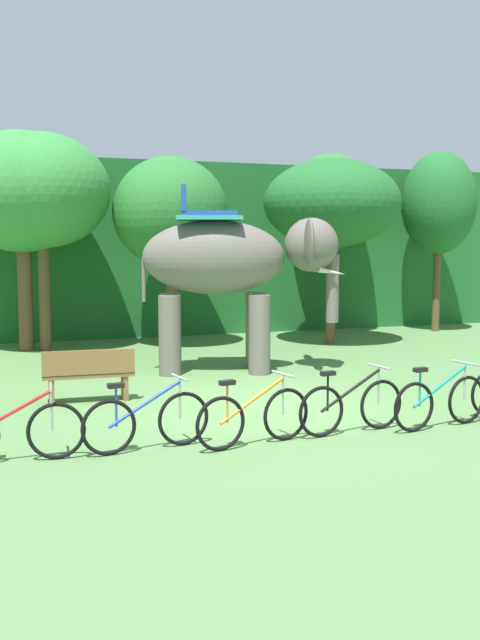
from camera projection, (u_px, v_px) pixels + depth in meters
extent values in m
plane|color=#567F47|center=(262.00, 405.00, 11.66)|extent=(80.00, 80.00, 0.00)
cube|color=#1E6028|center=(126.00, 249.00, 22.67)|extent=(36.00, 6.00, 4.93)
cylinder|color=brown|center=(25.00, 299.00, 17.52)|extent=(0.36, 0.36, 2.56)
ellipsoid|color=#338438|center=(22.00, 192.00, 17.25)|extent=(3.48, 3.48, 2.91)
cylinder|color=brown|center=(44.00, 297.00, 17.52)|extent=(0.28, 0.28, 2.65)
ellipsoid|color=#338438|center=(41.00, 190.00, 17.25)|extent=(3.31, 3.31, 2.78)
cylinder|color=brown|center=(171.00, 304.00, 18.31)|extent=(0.28, 0.28, 2.15)
ellipsoid|color=#28702D|center=(170.00, 212.00, 18.06)|extent=(2.90, 2.90, 2.80)
cylinder|color=brown|center=(331.00, 294.00, 18.70)|extent=(0.25, 0.25, 2.64)
ellipsoid|color=#1E6028|center=(332.00, 203.00, 18.45)|extent=(3.54, 3.54, 2.27)
cylinder|color=brown|center=(329.00, 289.00, 21.10)|extent=(0.22, 0.22, 2.58)
ellipsoid|color=#28702D|center=(330.00, 202.00, 20.83)|extent=(2.55, 2.55, 2.78)
cylinder|color=brown|center=(436.00, 290.00, 21.46)|extent=(0.22, 0.22, 2.47)
ellipsoid|color=#1E6028|center=(439.00, 203.00, 21.19)|extent=(2.19, 2.19, 3.01)
ellipsoid|color=#665E56|center=(214.00, 257.00, 14.53)|extent=(3.17, 2.12, 1.50)
cylinder|color=#665E56|center=(256.00, 330.00, 15.13)|extent=(0.44, 0.44, 1.60)
cylinder|color=#665E56|center=(259.00, 335.00, 14.37)|extent=(0.44, 0.44, 1.60)
cylinder|color=#665E56|center=(171.00, 331.00, 15.01)|extent=(0.44, 0.44, 1.60)
cylinder|color=#665E56|center=(170.00, 336.00, 14.25)|extent=(0.44, 0.44, 1.60)
ellipsoid|color=#665E56|center=(311.00, 245.00, 14.63)|extent=(1.33, 1.26, 1.10)
ellipsoid|color=#665E56|center=(300.00, 242.00, 15.23)|extent=(0.38, 0.85, 0.96)
ellipsoid|color=#665E56|center=(309.00, 242.00, 14.00)|extent=(0.38, 0.85, 0.96)
cylinder|color=#665E56|center=(333.00, 289.00, 14.76)|extent=(0.26, 0.26, 1.40)
cone|color=beige|center=(328.00, 271.00, 14.94)|extent=(0.57, 0.27, 0.21)
cone|color=beige|center=(332.00, 272.00, 14.50)|extent=(0.57, 0.27, 0.21)
cube|color=teal|center=(209.00, 218.00, 14.44)|extent=(1.61, 1.63, 0.08)
cube|color=#1E4799|center=(209.00, 214.00, 14.43)|extent=(1.30, 1.16, 0.10)
cube|color=#1E4799|center=(184.00, 200.00, 14.36)|extent=(0.34, 0.89, 0.56)
cylinder|color=#665E56|center=(144.00, 280.00, 14.48)|extent=(0.08, 0.08, 0.90)
torus|color=black|center=(56.00, 431.00, 8.71)|extent=(0.71, 0.10, 0.71)
cylinder|color=red|center=(10.00, 413.00, 8.54)|extent=(0.97, 0.12, 0.54)
cylinder|color=#9E9EA3|center=(51.00, 409.00, 8.66)|extent=(0.03, 0.03, 0.55)
cylinder|color=#9E9EA3|center=(51.00, 387.00, 8.63)|extent=(0.07, 0.52, 0.03)
torus|color=black|center=(109.00, 428.00, 8.86)|extent=(0.71, 0.14, 0.71)
torus|color=black|center=(184.00, 419.00, 9.31)|extent=(0.71, 0.14, 0.71)
cylinder|color=blue|center=(145.00, 404.00, 9.05)|extent=(0.97, 0.17, 0.54)
cylinder|color=blue|center=(116.00, 406.00, 8.88)|extent=(0.03, 0.03, 0.52)
cube|color=black|center=(116.00, 386.00, 8.85)|extent=(0.21, 0.13, 0.06)
cylinder|color=#9E9EA3|center=(180.00, 398.00, 9.26)|extent=(0.03, 0.03, 0.55)
cylinder|color=#9E9EA3|center=(180.00, 377.00, 9.23)|extent=(0.10, 0.52, 0.03)
torus|color=black|center=(221.00, 424.00, 9.05)|extent=(0.71, 0.19, 0.71)
torus|color=black|center=(286.00, 414.00, 9.56)|extent=(0.71, 0.19, 0.71)
cylinder|color=orange|center=(253.00, 400.00, 9.26)|extent=(0.96, 0.23, 0.54)
cylinder|color=orange|center=(227.00, 403.00, 9.07)|extent=(0.03, 0.03, 0.52)
cube|color=black|center=(227.00, 383.00, 9.05)|extent=(0.22, 0.14, 0.06)
cylinder|color=#9E9EA3|center=(283.00, 394.00, 9.50)|extent=(0.03, 0.03, 0.55)
cylinder|color=#9E9EA3|center=(283.00, 374.00, 9.47)|extent=(0.13, 0.52, 0.03)
torus|color=black|center=(321.00, 412.00, 9.70)|extent=(0.71, 0.13, 0.71)
torus|color=black|center=(381.00, 404.00, 10.14)|extent=(0.71, 0.13, 0.71)
cylinder|color=black|center=(351.00, 390.00, 9.88)|extent=(0.97, 0.16, 0.54)
cylinder|color=black|center=(328.00, 392.00, 9.72)|extent=(0.03, 0.03, 0.52)
cube|color=black|center=(328.00, 373.00, 9.69)|extent=(0.21, 0.12, 0.06)
cylinder|color=#9E9EA3|center=(379.00, 385.00, 10.09)|extent=(0.03, 0.03, 0.55)
cylinder|color=#9E9EA3|center=(379.00, 366.00, 10.06)|extent=(0.09, 0.52, 0.03)
torus|color=black|center=(414.00, 407.00, 9.97)|extent=(0.71, 0.16, 0.71)
torus|color=black|center=(467.00, 400.00, 10.44)|extent=(0.71, 0.16, 0.71)
cylinder|color=teal|center=(440.00, 386.00, 10.17)|extent=(0.97, 0.19, 0.54)
cylinder|color=teal|center=(420.00, 388.00, 9.99)|extent=(0.03, 0.03, 0.52)
cube|color=black|center=(420.00, 370.00, 9.97)|extent=(0.21, 0.13, 0.06)
cylinder|color=#9E9EA3|center=(465.00, 381.00, 10.39)|extent=(0.03, 0.03, 0.55)
cylinder|color=#9E9EA3|center=(465.00, 363.00, 10.36)|extent=(0.11, 0.52, 0.03)
cube|color=brown|center=(88.00, 375.00, 11.91)|extent=(1.52, 0.47, 0.06)
cube|color=brown|center=(89.00, 362.00, 11.71)|extent=(1.50, 0.13, 0.40)
cube|color=brown|center=(51.00, 390.00, 11.76)|extent=(0.10, 0.36, 0.45)
cube|color=brown|center=(125.00, 386.00, 12.11)|extent=(0.10, 0.36, 0.45)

